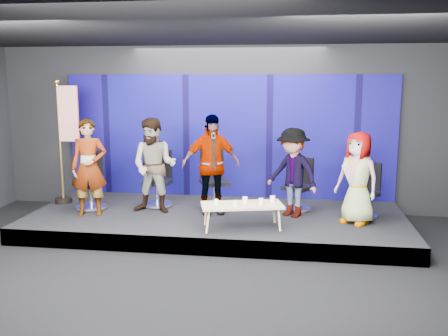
{
  "coord_description": "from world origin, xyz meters",
  "views": [
    {
      "loc": [
        1.46,
        -6.51,
        2.83
      ],
      "look_at": [
        0.15,
        2.4,
        1.2
      ],
      "focal_mm": 40.0,
      "sensor_mm": 36.0,
      "label": 1
    }
  ],
  "objects_px": {
    "chair_a": "(91,190)",
    "mug_d": "(261,201)",
    "chair_d": "(298,193)",
    "mug_c": "(245,200)",
    "panelist_e": "(358,178)",
    "mug_b": "(235,203)",
    "panelist_b": "(154,166)",
    "mug_a": "(216,202)",
    "panelist_c": "(211,164)",
    "flag_stand": "(66,138)",
    "coffee_table": "(242,206)",
    "panelist_a": "(89,167)",
    "mug_e": "(273,199)",
    "chair_e": "(365,199)",
    "chair_b": "(158,188)",
    "panelist_d": "(293,173)",
    "chair_c": "(214,188)"
  },
  "relations": [
    {
      "from": "coffee_table",
      "to": "mug_e",
      "type": "relative_size",
      "value": 14.28
    },
    {
      "from": "panelist_b",
      "to": "mug_c",
      "type": "height_order",
      "value": "panelist_b"
    },
    {
      "from": "chair_d",
      "to": "coffee_table",
      "type": "xyz_separation_m",
      "value": [
        -0.95,
        -1.37,
        0.05
      ]
    },
    {
      "from": "panelist_c",
      "to": "chair_d",
      "type": "height_order",
      "value": "panelist_c"
    },
    {
      "from": "panelist_a",
      "to": "mug_d",
      "type": "distance_m",
      "value": 3.26
    },
    {
      "from": "panelist_c",
      "to": "panelist_d",
      "type": "height_order",
      "value": "panelist_c"
    },
    {
      "from": "panelist_c",
      "to": "chair_d",
      "type": "relative_size",
      "value": 1.85
    },
    {
      "from": "chair_c",
      "to": "panelist_e",
      "type": "bearing_deg",
      "value": -39.63
    },
    {
      "from": "panelist_e",
      "to": "mug_a",
      "type": "xyz_separation_m",
      "value": [
        -2.39,
        -0.67,
        -0.35
      ]
    },
    {
      "from": "panelist_c",
      "to": "mug_d",
      "type": "xyz_separation_m",
      "value": [
        1.0,
        -0.81,
        -0.47
      ]
    },
    {
      "from": "panelist_b",
      "to": "mug_d",
      "type": "relative_size",
      "value": 18.82
    },
    {
      "from": "panelist_a",
      "to": "mug_c",
      "type": "xyz_separation_m",
      "value": [
        2.93,
        -0.32,
        -0.43
      ]
    },
    {
      "from": "chair_d",
      "to": "mug_c",
      "type": "relative_size",
      "value": 10.18
    },
    {
      "from": "panelist_c",
      "to": "mug_e",
      "type": "height_order",
      "value": "panelist_c"
    },
    {
      "from": "chair_d",
      "to": "chair_a",
      "type": "bearing_deg",
      "value": -138.03
    },
    {
      "from": "chair_c",
      "to": "panelist_c",
      "type": "bearing_deg",
      "value": -110.4
    },
    {
      "from": "flag_stand",
      "to": "chair_d",
      "type": "bearing_deg",
      "value": -2.74
    },
    {
      "from": "chair_b",
      "to": "mug_c",
      "type": "bearing_deg",
      "value": -28.14
    },
    {
      "from": "chair_a",
      "to": "chair_c",
      "type": "relative_size",
      "value": 0.96
    },
    {
      "from": "panelist_b",
      "to": "panelist_a",
      "type": "bearing_deg",
      "value": -158.61
    },
    {
      "from": "panelist_c",
      "to": "mug_a",
      "type": "distance_m",
      "value": 1.1
    },
    {
      "from": "chair_d",
      "to": "flag_stand",
      "type": "relative_size",
      "value": 0.4
    },
    {
      "from": "mug_b",
      "to": "chair_a",
      "type": "bearing_deg",
      "value": 160.85
    },
    {
      "from": "chair_b",
      "to": "mug_a",
      "type": "relative_size",
      "value": 12.63
    },
    {
      "from": "chair_d",
      "to": "mug_b",
      "type": "bearing_deg",
      "value": -89.62
    },
    {
      "from": "chair_a",
      "to": "mug_c",
      "type": "bearing_deg",
      "value": -28.51
    },
    {
      "from": "chair_a",
      "to": "flag_stand",
      "type": "distance_m",
      "value": 1.19
    },
    {
      "from": "coffee_table",
      "to": "mug_b",
      "type": "relative_size",
      "value": 16.23
    },
    {
      "from": "chair_a",
      "to": "mug_c",
      "type": "distance_m",
      "value": 3.22
    },
    {
      "from": "flag_stand",
      "to": "panelist_a",
      "type": "bearing_deg",
      "value": -48.94
    },
    {
      "from": "mug_d",
      "to": "mug_c",
      "type": "bearing_deg",
      "value": 168.62
    },
    {
      "from": "chair_a",
      "to": "mug_d",
      "type": "bearing_deg",
      "value": -28.28
    },
    {
      "from": "panelist_b",
      "to": "chair_e",
      "type": "distance_m",
      "value": 3.96
    },
    {
      "from": "panelist_e",
      "to": "flag_stand",
      "type": "xyz_separation_m",
      "value": [
        -5.65,
        0.62,
        0.52
      ]
    },
    {
      "from": "chair_e",
      "to": "coffee_table",
      "type": "distance_m",
      "value": 2.4
    },
    {
      "from": "panelist_a",
      "to": "chair_c",
      "type": "relative_size",
      "value": 1.56
    },
    {
      "from": "mug_a",
      "to": "chair_e",
      "type": "bearing_deg",
      "value": 23.64
    },
    {
      "from": "panelist_e",
      "to": "mug_a",
      "type": "relative_size",
      "value": 18.47
    },
    {
      "from": "panelist_e",
      "to": "mug_b",
      "type": "distance_m",
      "value": 2.21
    },
    {
      "from": "mug_b",
      "to": "mug_d",
      "type": "distance_m",
      "value": 0.46
    },
    {
      "from": "panelist_c",
      "to": "flag_stand",
      "type": "distance_m",
      "value": 3.05
    },
    {
      "from": "panelist_c",
      "to": "mug_c",
      "type": "xyz_separation_m",
      "value": [
        0.72,
        -0.76,
        -0.47
      ]
    },
    {
      "from": "panelist_e",
      "to": "mug_e",
      "type": "height_order",
      "value": "panelist_e"
    },
    {
      "from": "panelist_e",
      "to": "mug_d",
      "type": "relative_size",
      "value": 16.99
    },
    {
      "from": "chair_a",
      "to": "coffee_table",
      "type": "relative_size",
      "value": 0.76
    },
    {
      "from": "chair_c",
      "to": "flag_stand",
      "type": "xyz_separation_m",
      "value": [
        -2.99,
        -0.17,
        0.95
      ]
    },
    {
      "from": "panelist_b",
      "to": "coffee_table",
      "type": "height_order",
      "value": "panelist_b"
    },
    {
      "from": "chair_e",
      "to": "flag_stand",
      "type": "distance_m",
      "value": 5.94
    },
    {
      "from": "mug_a",
      "to": "mug_d",
      "type": "distance_m",
      "value": 0.76
    },
    {
      "from": "panelist_e",
      "to": "panelist_a",
      "type": "bearing_deg",
      "value": -139.7
    }
  ]
}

